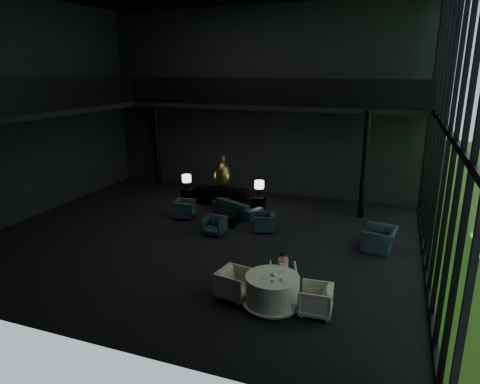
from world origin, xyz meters
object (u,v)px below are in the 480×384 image
(table_lamp_left, at_px, (187,179))
(lounge_armchair_east, at_px, (264,222))
(lounge_armchair_west, at_px, (185,208))
(window_armchair, at_px, (379,235))
(console, at_px, (222,197))
(table_lamp_right, at_px, (259,185))
(child, at_px, (283,262))
(dining_chair_north, at_px, (283,277))
(bronze_urn, at_px, (223,174))
(sofa, at_px, (237,205))
(dining_table, at_px, (272,293))
(dining_chair_east, at_px, (315,299))
(side_table_right, at_px, (258,203))
(dining_chair_west, at_px, (235,282))
(coffee_table, at_px, (226,219))
(side_table_left, at_px, (188,194))
(lounge_armchair_south, at_px, (215,226))

(table_lamp_left, xyz_separation_m, lounge_armchair_east, (4.14, -2.27, -0.64))
(lounge_armchair_west, distance_m, window_armchair, 7.05)
(lounge_armchair_east, bearing_deg, lounge_armchair_west, -110.09)
(console, relative_size, table_lamp_left, 3.60)
(table_lamp_right, height_order, child, table_lamp_right)
(window_armchair, height_order, dining_chair_north, window_armchair)
(bronze_urn, relative_size, child, 2.40)
(table_lamp_left, height_order, window_armchair, table_lamp_left)
(sofa, height_order, lounge_armchair_west, sofa)
(bronze_urn, height_order, dining_chair_north, bronze_urn)
(console, xyz_separation_m, child, (4.16, -5.92, 0.37))
(dining_table, xyz_separation_m, dining_chair_east, (1.03, -0.01, 0.04))
(side_table_right, relative_size, sofa, 0.26)
(table_lamp_right, relative_size, dining_table, 0.43)
(side_table_right, xyz_separation_m, window_armchair, (4.75, -2.52, 0.22))
(dining_table, height_order, dining_chair_west, dining_chair_west)
(dining_chair_east, bearing_deg, coffee_table, -143.06)
(dining_table, bearing_deg, sofa, 117.81)
(side_table_left, relative_size, table_lamp_right, 0.82)
(lounge_armchair_south, relative_size, dining_table, 0.43)
(dining_chair_east, bearing_deg, bronze_urn, -147.41)
(sofa, height_order, dining_chair_west, dining_chair_west)
(table_lamp_left, bearing_deg, lounge_armchair_south, -49.90)
(lounge_armchair_east, distance_m, dining_chair_west, 4.55)
(dining_chair_north, height_order, dining_chair_west, dining_chair_west)
(lounge_armchair_east, xyz_separation_m, lounge_armchair_south, (-1.50, -0.86, -0.01))
(child, bearing_deg, dining_chair_east, 138.31)
(bronze_urn, relative_size, dining_table, 0.92)
(sofa, xyz_separation_m, coffee_table, (-0.01, -1.12, -0.21))
(bronze_urn, height_order, table_lamp_right, bronze_urn)
(table_lamp_right, xyz_separation_m, dining_chair_east, (3.57, -6.88, -0.61))
(dining_table, bearing_deg, console, 121.26)
(side_table_left, bearing_deg, window_armchair, -18.44)
(lounge_armchair_west, height_order, coffee_table, lounge_armchair_west)
(lounge_armchair_west, distance_m, child, 6.24)
(side_table_right, bearing_deg, side_table_left, 177.76)
(table_lamp_left, height_order, dining_table, table_lamp_left)
(sofa, relative_size, dining_chair_east, 2.78)
(dining_table, height_order, dining_chair_east, dining_table)
(side_table_right, bearing_deg, dining_table, -69.54)
(side_table_right, distance_m, dining_chair_north, 6.42)
(side_table_left, height_order, dining_chair_west, dining_chair_west)
(window_armchair, bearing_deg, dining_chair_west, -29.12)
(side_table_left, xyz_separation_m, sofa, (2.63, -1.04, 0.14))
(table_lamp_left, relative_size, lounge_armchair_west, 0.82)
(sofa, height_order, dining_table, sofa)
(lounge_armchair_west, bearing_deg, bronze_urn, -32.42)
(side_table_left, bearing_deg, side_table_right, -2.24)
(table_lamp_left, relative_size, window_armchair, 0.56)
(window_armchair, relative_size, child, 1.99)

